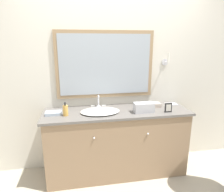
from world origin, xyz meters
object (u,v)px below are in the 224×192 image
(sink_basin, at_px, (100,111))
(appliance_box, at_px, (144,107))
(picture_frame, at_px, (168,108))
(soap_bottle, at_px, (65,110))

(sink_basin, relative_size, appliance_box, 1.97)
(appliance_box, xyz_separation_m, picture_frame, (0.30, -0.06, -0.00))
(soap_bottle, height_order, appliance_box, soap_bottle)
(soap_bottle, relative_size, picture_frame, 1.40)
(sink_basin, height_order, picture_frame, sink_basin)
(soap_bottle, bearing_deg, picture_frame, -4.58)
(sink_basin, bearing_deg, appliance_box, -8.70)
(soap_bottle, bearing_deg, sink_basin, 5.90)
(soap_bottle, bearing_deg, appliance_box, -2.37)
(soap_bottle, height_order, picture_frame, soap_bottle)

